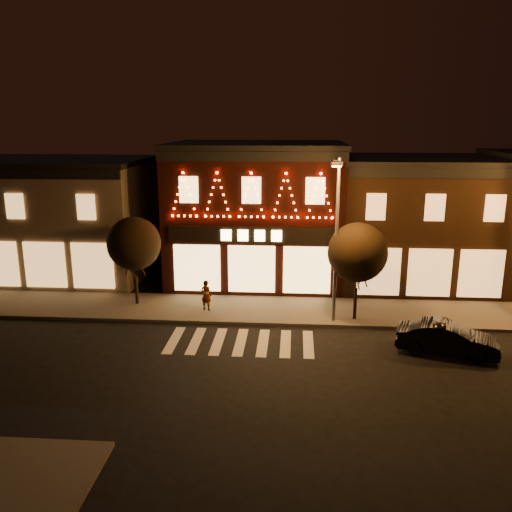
# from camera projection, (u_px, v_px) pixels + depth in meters

# --- Properties ---
(ground) EXTENTS (120.00, 120.00, 0.00)m
(ground) POSITION_uv_depth(u_px,v_px,m) (229.00, 386.00, 19.70)
(ground) COLOR black
(ground) RESTS_ON ground
(sidewalk_far) EXTENTS (44.00, 4.00, 0.15)m
(sidewalk_far) POSITION_uv_depth(u_px,v_px,m) (287.00, 310.00, 27.26)
(sidewalk_far) COLOR #47423D
(sidewalk_far) RESTS_ON ground
(building_left) EXTENTS (12.20, 8.28, 7.30)m
(building_left) POSITION_uv_depth(u_px,v_px,m) (50.00, 217.00, 33.25)
(building_left) COLOR brown
(building_left) RESTS_ON ground
(building_pulp) EXTENTS (10.20, 8.34, 8.30)m
(building_pulp) POSITION_uv_depth(u_px,v_px,m) (257.00, 212.00, 32.16)
(building_pulp) COLOR black
(building_pulp) RESTS_ON ground
(building_right_a) EXTENTS (9.20, 8.28, 7.50)m
(building_right_a) POSITION_uv_depth(u_px,v_px,m) (416.00, 221.00, 31.59)
(building_right_a) COLOR #311D11
(building_right_a) RESTS_ON ground
(streetlamp_mid) EXTENTS (0.57, 1.79, 7.78)m
(streetlamp_mid) POSITION_uv_depth(u_px,v_px,m) (336.00, 229.00, 24.37)
(streetlamp_mid) COLOR #59595E
(streetlamp_mid) RESTS_ON sidewalk_far
(tree_left) EXTENTS (2.77, 2.77, 4.63)m
(tree_left) POSITION_uv_depth(u_px,v_px,m) (134.00, 244.00, 27.33)
(tree_left) COLOR black
(tree_left) RESTS_ON sidewalk_far
(tree_right) EXTENTS (2.85, 2.85, 4.76)m
(tree_right) POSITION_uv_depth(u_px,v_px,m) (358.00, 252.00, 25.14)
(tree_right) COLOR black
(tree_right) RESTS_ON sidewalk_far
(dark_sedan) EXTENTS (4.36, 2.46, 1.36)m
(dark_sedan) POSITION_uv_depth(u_px,v_px,m) (447.00, 338.00, 22.26)
(dark_sedan) COLOR black
(dark_sedan) RESTS_ON ground
(pedestrian) EXTENTS (0.67, 0.56, 1.58)m
(pedestrian) POSITION_uv_depth(u_px,v_px,m) (206.00, 295.00, 26.95)
(pedestrian) COLOR gray
(pedestrian) RESTS_ON sidewalk_far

